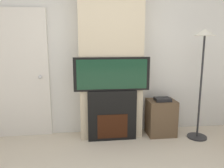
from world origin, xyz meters
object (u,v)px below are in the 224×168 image
object	(u,v)px
fireplace	(112,115)
floor_lamp	(203,58)
media_stand	(161,117)
television	(112,74)

from	to	relation	value
fireplace	floor_lamp	distance (m)	1.63
floor_lamp	fireplace	bearing A→B (deg)	175.04
media_stand	fireplace	bearing A→B (deg)	-174.82
fireplace	floor_lamp	world-z (taller)	floor_lamp
television	media_stand	size ratio (longest dim) A/B	1.81
television	media_stand	world-z (taller)	television
fireplace	floor_lamp	xyz separation A→B (m)	(1.36, -0.12, 0.89)
fireplace	floor_lamp	size ratio (longest dim) A/B	0.46
television	floor_lamp	size ratio (longest dim) A/B	0.67
television	floor_lamp	world-z (taller)	floor_lamp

